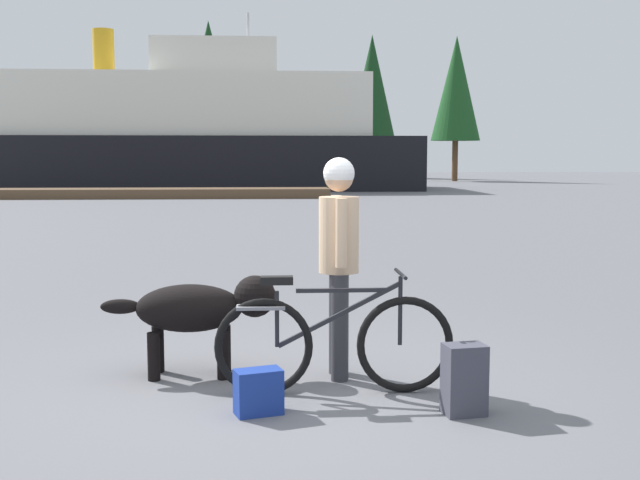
{
  "coord_description": "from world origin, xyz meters",
  "views": [
    {
      "loc": [
        -0.13,
        -5.83,
        1.78
      ],
      "look_at": [
        0.37,
        1.65,
        0.99
      ],
      "focal_mm": 44.51,
      "sensor_mm": 36.0,
      "label": 1
    }
  ],
  "objects_px": {
    "backpack": "(464,380)",
    "sailboat_moored": "(250,180)",
    "person_cyclist": "(339,245)",
    "dog": "(200,309)",
    "handbag_pannier": "(258,392)",
    "ferry_boat": "(169,135)",
    "bicycle": "(333,342)"
  },
  "relations": [
    {
      "from": "backpack",
      "to": "sailboat_moored",
      "type": "xyz_separation_m",
      "value": [
        -2.28,
        36.58,
        0.26
      ]
    },
    {
      "from": "backpack",
      "to": "person_cyclist",
      "type": "bearing_deg",
      "value": 128.1
    },
    {
      "from": "dog",
      "to": "handbag_pannier",
      "type": "distance_m",
      "value": 1.19
    },
    {
      "from": "person_cyclist",
      "to": "handbag_pannier",
      "type": "xyz_separation_m",
      "value": [
        -0.64,
        -0.9,
        -0.92
      ]
    },
    {
      "from": "handbag_pannier",
      "to": "ferry_boat",
      "type": "xyz_separation_m",
      "value": [
        -5.14,
        37.66,
        2.76
      ]
    },
    {
      "from": "dog",
      "to": "ferry_boat",
      "type": "relative_size",
      "value": 0.05
    },
    {
      "from": "bicycle",
      "to": "dog",
      "type": "bearing_deg",
      "value": 150.82
    },
    {
      "from": "handbag_pannier",
      "to": "sailboat_moored",
      "type": "relative_size",
      "value": 0.04
    },
    {
      "from": "dog",
      "to": "handbag_pannier",
      "type": "bearing_deg",
      "value": -64.76
    },
    {
      "from": "person_cyclist",
      "to": "backpack",
      "type": "height_order",
      "value": "person_cyclist"
    },
    {
      "from": "person_cyclist",
      "to": "sailboat_moored",
      "type": "relative_size",
      "value": 0.19
    },
    {
      "from": "bicycle",
      "to": "sailboat_moored",
      "type": "distance_m",
      "value": 36.06
    },
    {
      "from": "dog",
      "to": "backpack",
      "type": "xyz_separation_m",
      "value": [
        1.9,
        -1.11,
        -0.3
      ]
    },
    {
      "from": "bicycle",
      "to": "dog",
      "type": "xyz_separation_m",
      "value": [
        -1.03,
        0.58,
        0.15
      ]
    },
    {
      "from": "bicycle",
      "to": "handbag_pannier",
      "type": "distance_m",
      "value": 0.75
    },
    {
      "from": "person_cyclist",
      "to": "sailboat_moored",
      "type": "height_order",
      "value": "sailboat_moored"
    },
    {
      "from": "sailboat_moored",
      "to": "person_cyclist",
      "type": "bearing_deg",
      "value": -87.6
    },
    {
      "from": "person_cyclist",
      "to": "ferry_boat",
      "type": "relative_size",
      "value": 0.07
    },
    {
      "from": "ferry_boat",
      "to": "person_cyclist",
      "type": "bearing_deg",
      "value": -81.07
    },
    {
      "from": "ferry_boat",
      "to": "sailboat_moored",
      "type": "distance_m",
      "value": 5.06
    },
    {
      "from": "bicycle",
      "to": "dog",
      "type": "distance_m",
      "value": 1.19
    },
    {
      "from": "person_cyclist",
      "to": "sailboat_moored",
      "type": "distance_m",
      "value": 35.61
    },
    {
      "from": "sailboat_moored",
      "to": "backpack",
      "type": "bearing_deg",
      "value": -86.44
    },
    {
      "from": "dog",
      "to": "sailboat_moored",
      "type": "distance_m",
      "value": 35.46
    },
    {
      "from": "backpack",
      "to": "sailboat_moored",
      "type": "relative_size",
      "value": 0.05
    },
    {
      "from": "backpack",
      "to": "handbag_pannier",
      "type": "bearing_deg",
      "value": 175.96
    },
    {
      "from": "person_cyclist",
      "to": "ferry_boat",
      "type": "distance_m",
      "value": 37.26
    },
    {
      "from": "backpack",
      "to": "ferry_boat",
      "type": "bearing_deg",
      "value": 99.85
    },
    {
      "from": "person_cyclist",
      "to": "backpack",
      "type": "relative_size",
      "value": 3.59
    },
    {
      "from": "ferry_boat",
      "to": "sailboat_moored",
      "type": "bearing_deg",
      "value": -15.53
    },
    {
      "from": "dog",
      "to": "backpack",
      "type": "height_order",
      "value": "dog"
    },
    {
      "from": "dog",
      "to": "ferry_boat",
      "type": "height_order",
      "value": "ferry_boat"
    }
  ]
}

